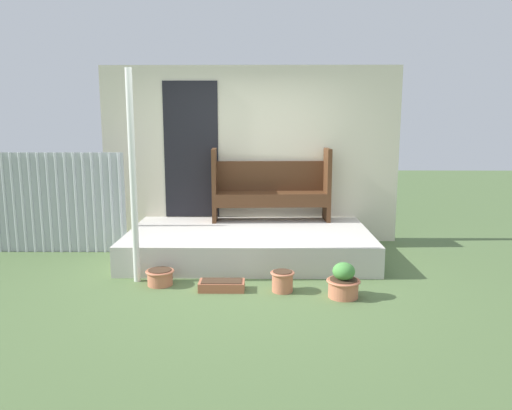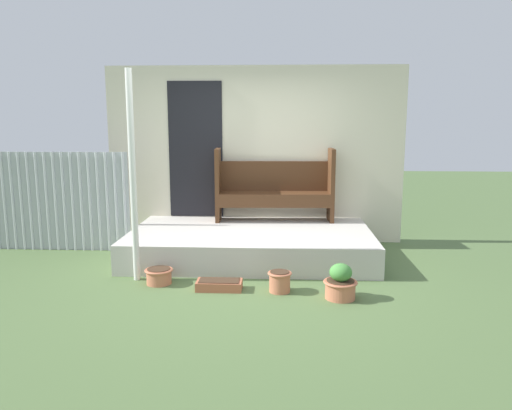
% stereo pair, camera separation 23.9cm
% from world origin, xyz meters
% --- Properties ---
extents(ground_plane, '(24.00, 24.00, 0.00)m').
position_xyz_m(ground_plane, '(0.00, 0.00, 0.00)').
color(ground_plane, '#516B3D').
extents(porch_slab, '(3.19, 1.82, 0.37)m').
position_xyz_m(porch_slab, '(0.06, 0.91, 0.18)').
color(porch_slab, beige).
rests_on(porch_slab, ground_plane).
extents(house_wall, '(4.39, 0.08, 2.60)m').
position_xyz_m(house_wall, '(0.02, 1.85, 1.30)').
color(house_wall, beige).
rests_on(house_wall, ground_plane).
extents(fence_corrugated, '(2.95, 0.05, 1.39)m').
position_xyz_m(fence_corrugated, '(-3.13, 1.16, 0.69)').
color(fence_corrugated, '#ADB2B7').
rests_on(fence_corrugated, ground_plane).
extents(support_post, '(0.07, 0.07, 2.38)m').
position_xyz_m(support_post, '(-1.21, -0.09, 1.19)').
color(support_post, white).
rests_on(support_post, ground_plane).
extents(bench, '(1.71, 0.47, 1.05)m').
position_xyz_m(bench, '(0.36, 1.60, 0.88)').
color(bench, '#4C2D19').
rests_on(bench, porch_slab).
extents(flower_pot_left, '(0.32, 0.32, 0.18)m').
position_xyz_m(flower_pot_left, '(-0.92, -0.22, 0.10)').
color(flower_pot_left, '#C67251').
rests_on(flower_pot_left, ground_plane).
extents(flower_pot_middle, '(0.26, 0.26, 0.23)m').
position_xyz_m(flower_pot_middle, '(0.45, -0.42, 0.12)').
color(flower_pot_middle, '#C67251').
rests_on(flower_pot_middle, ground_plane).
extents(flower_pot_right, '(0.35, 0.35, 0.37)m').
position_xyz_m(flower_pot_right, '(1.08, -0.58, 0.16)').
color(flower_pot_right, '#C67251').
rests_on(flower_pot_right, ground_plane).
extents(planter_box_rect, '(0.50, 0.24, 0.11)m').
position_xyz_m(planter_box_rect, '(-0.21, -0.39, 0.05)').
color(planter_box_rect, '#B26042').
rests_on(planter_box_rect, ground_plane).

